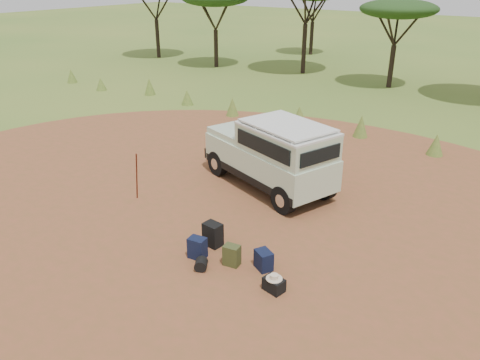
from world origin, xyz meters
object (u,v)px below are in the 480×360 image
Objects in this scene: backpack_olive at (232,255)px; duffel_navy at (264,260)px; safari_vehicle at (272,155)px; backpack_navy at (197,248)px; backpack_black at (213,234)px; hard_case at (274,285)px; walking_staff at (137,177)px.

backpack_olive is 0.73m from duffel_navy.
safari_vehicle is 4.42m from backpack_navy.
safari_vehicle reaches higher than backpack_black.
backpack_black is 2.26m from hard_case.
backpack_black is 0.64m from backpack_navy.
safari_vehicle is 11.33× the size of hard_case.
duffel_navy is 1.07× the size of hard_case.
walking_staff is 3.53m from backpack_navy.
walking_staff is 3.23× the size of backpack_navy.
backpack_black is (0.58, -3.67, -0.77)m from safari_vehicle.
walking_staff is 3.31m from backpack_black.
backpack_olive is (0.87, -0.42, -0.05)m from backpack_black.
backpack_olive reaches higher than duffel_navy.
backpack_navy is 1.15× the size of duffel_navy.
duffel_navy reaches higher than hard_case.
safari_vehicle is 4.41m from backpack_olive.
backpack_black is at bearing -156.37° from duffel_navy.
hard_case is (2.10, -0.05, -0.11)m from backpack_navy.
backpack_navy is (3.25, -1.26, -0.54)m from walking_staff.
backpack_navy reaches higher than duffel_navy.
backpack_navy is 1.04× the size of backpack_olive.
walking_staff is 4.85m from duffel_navy.
backpack_black is 1.14× the size of backpack_navy.
backpack_olive is 1.31m from hard_case.
backpack_olive is 1.18× the size of hard_case.
safari_vehicle is 4.03m from walking_staff.
walking_staff is at bearing 156.96° from backpack_olive.
backpack_olive is at bearing 7.03° from backpack_navy.
backpack_black reaches higher than duffel_navy.
walking_staff is 3.37× the size of backpack_olive.
duffel_navy is at bearing -41.36° from safari_vehicle.
backpack_navy is 0.85m from backpack_olive.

